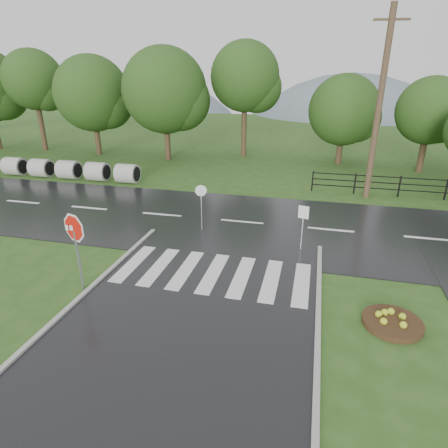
# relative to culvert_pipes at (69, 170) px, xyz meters

# --- Properties ---
(ground) EXTENTS (120.00, 120.00, 0.00)m
(ground) POSITION_rel_culvert_pipes_xyz_m (12.60, -15.00, -0.60)
(ground) COLOR #2A4F1A
(ground) RESTS_ON ground
(main_road) EXTENTS (90.00, 8.00, 0.04)m
(main_road) POSITION_rel_culvert_pipes_xyz_m (12.60, -5.00, -0.60)
(main_road) COLOR black
(main_road) RESTS_ON ground
(crosswalk) EXTENTS (6.50, 2.80, 0.02)m
(crosswalk) POSITION_rel_culvert_pipes_xyz_m (12.60, -10.00, -0.54)
(crosswalk) COLOR silver
(crosswalk) RESTS_ON ground
(fence_west) EXTENTS (9.58, 0.08, 1.20)m
(fence_west) POSITION_rel_culvert_pipes_xyz_m (20.35, 1.00, 0.12)
(fence_west) COLOR black
(fence_west) RESTS_ON ground
(hills) EXTENTS (102.00, 48.00, 48.00)m
(hills) POSITION_rel_culvert_pipes_xyz_m (16.09, 50.00, -16.14)
(hills) COLOR slate
(hills) RESTS_ON ground
(treeline) EXTENTS (83.20, 5.20, 10.00)m
(treeline) POSITION_rel_culvert_pipes_xyz_m (13.60, 9.00, -0.60)
(treeline) COLOR #1F4014
(treeline) RESTS_ON ground
(culvert_pipes) EXTENTS (9.70, 1.20, 1.20)m
(culvert_pipes) POSITION_rel_culvert_pipes_xyz_m (0.00, 0.00, 0.00)
(culvert_pipes) COLOR #9E9B93
(culvert_pipes) RESTS_ON ground
(stop_sign) EXTENTS (1.16, 0.42, 2.75)m
(stop_sign) POSITION_rel_culvert_pipes_xyz_m (8.81, -11.94, 1.31)
(stop_sign) COLOR #939399
(stop_sign) RESTS_ON ground
(flower_bed) EXTENTS (1.60, 1.60, 0.32)m
(flower_bed) POSITION_rel_culvert_pipes_xyz_m (18.13, -11.53, -0.48)
(flower_bed) COLOR #332111
(flower_bed) RESTS_ON ground
(reg_sign_small) EXTENTS (0.40, 0.13, 1.84)m
(reg_sign_small) POSITION_rel_culvert_pipes_xyz_m (15.41, -7.32, 0.73)
(reg_sign_small) COLOR #939399
(reg_sign_small) RESTS_ON ground
(reg_sign_round) EXTENTS (0.47, 0.18, 2.10)m
(reg_sign_round) POSITION_rel_culvert_pipes_xyz_m (11.08, -6.40, 0.74)
(reg_sign_round) COLOR #939399
(reg_sign_round) RESTS_ON ground
(utility_pole_east) EXTENTS (1.70, 0.33, 9.59)m
(utility_pole_east) POSITION_rel_culvert_pipes_xyz_m (18.59, 0.50, 4.28)
(utility_pole_east) COLOR #473523
(utility_pole_east) RESTS_ON ground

